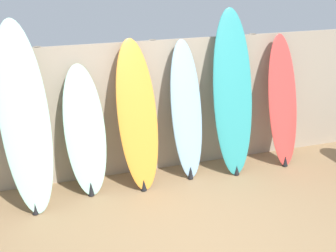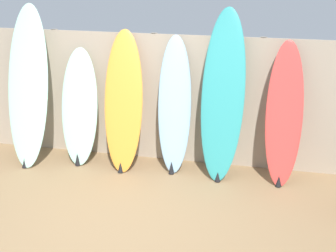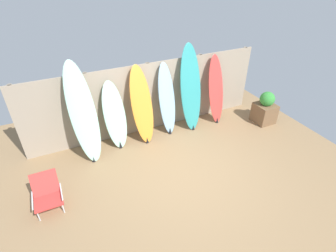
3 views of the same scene
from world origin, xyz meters
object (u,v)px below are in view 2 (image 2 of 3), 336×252
surfboard_teal_4 (223,97)px  surfboard_seafoam_1 (80,108)px  surfboard_orange_2 (123,103)px  surfboard_red_5 (284,116)px  surfboard_skyblue_3 (175,107)px  surfboard_seafoam_0 (28,87)px

surfboard_teal_4 → surfboard_seafoam_1: bearing=179.3°
surfboard_orange_2 → surfboard_red_5: surfboard_orange_2 is taller
surfboard_skyblue_3 → surfboard_red_5: bearing=-2.1°
surfboard_seafoam_0 → surfboard_seafoam_1: (0.69, 0.10, -0.30)m
surfboard_skyblue_3 → surfboard_seafoam_1: bearing=-179.0°
surfboard_seafoam_0 → surfboard_red_5: size_ratio=1.20×
surfboard_teal_4 → surfboard_red_5: (0.78, -0.00, -0.19)m
surfboard_orange_2 → surfboard_teal_4: bearing=1.0°
surfboard_seafoam_1 → surfboard_teal_4: bearing=-0.7°
surfboard_seafoam_0 → surfboard_skyblue_3: (2.03, 0.12, -0.18)m
surfboard_red_5 → surfboard_seafoam_0: bearing=-178.8°
surfboard_seafoam_1 → surfboard_orange_2: (0.66, -0.05, 0.14)m
surfboard_skyblue_3 → surfboard_teal_4: size_ratio=0.83×
surfboard_seafoam_1 → surfboard_orange_2: surfboard_orange_2 is taller
surfboard_seafoam_0 → surfboard_seafoam_1: surfboard_seafoam_0 is taller
surfboard_seafoam_1 → surfboard_orange_2: size_ratio=0.85×
surfboard_seafoam_0 → surfboard_seafoam_1: 0.76m
surfboard_orange_2 → surfboard_red_5: size_ratio=1.03×
surfboard_orange_2 → surfboard_skyblue_3: size_ratio=1.03×
surfboard_orange_2 → surfboard_teal_4: 1.33m
surfboard_seafoam_1 → surfboard_orange_2: 0.67m
surfboard_seafoam_0 → surfboard_skyblue_3: surfboard_seafoam_0 is taller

